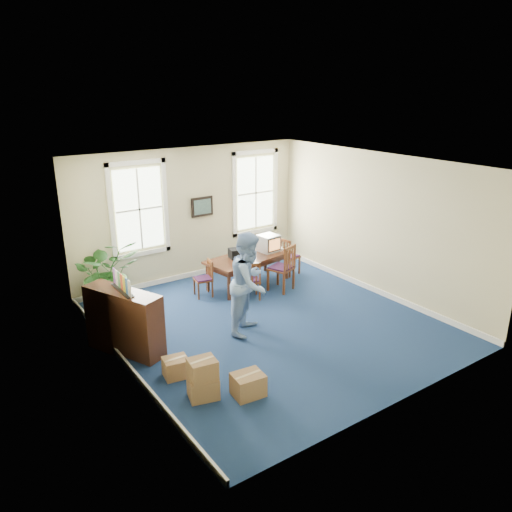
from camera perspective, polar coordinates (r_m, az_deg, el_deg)
floor at (r=10.17m, az=1.48°, el=-7.69°), size 6.50×6.50×0.00m
ceiling at (r=9.19m, az=1.64°, el=10.44°), size 6.50×6.50×0.00m
wall_back at (r=12.23m, az=-7.50°, el=4.79°), size 6.50×0.00×6.50m
wall_front at (r=7.37m, az=16.71°, el=-5.58°), size 6.50×0.00×6.50m
wall_left at (r=8.25m, az=-15.53°, el=-2.80°), size 0.00×6.50×6.50m
wall_right at (r=11.52m, az=13.71°, el=3.52°), size 0.00×6.50×6.50m
baseboard_back at (r=12.67m, az=-7.14°, el=-2.01°), size 6.00×0.04×0.12m
baseboard_left at (r=8.93m, az=-14.47°, el=-11.99°), size 0.04×6.50×0.12m
baseboard_right at (r=11.99m, az=13.05°, el=-3.61°), size 0.04×6.50×0.12m
window_left at (r=11.62m, az=-13.23°, el=5.22°), size 1.40×0.12×2.20m
window_right at (r=13.10m, az=-0.08°, el=7.24°), size 1.40×0.12×2.20m
wall_picture at (r=12.29m, az=-6.18°, el=5.63°), size 0.58×0.06×0.48m
conference_table at (r=11.95m, az=-0.86°, el=-1.64°), size 2.22×1.28×0.71m
crt_tv at (r=12.14m, az=1.43°, el=1.49°), size 0.49×0.53×0.41m
game_console at (r=12.32m, az=2.63°, el=0.87°), size 0.21×0.23×0.05m
equipment_bag at (r=11.70m, az=-1.97°, el=0.35°), size 0.50×0.38×0.23m
chair_near_left at (r=11.14m, az=-0.64°, el=-2.70°), size 0.53×0.53×0.90m
chair_near_right at (r=11.57m, az=2.88°, el=-1.31°), size 0.65×0.65×1.11m
chair_end_left at (r=11.33m, az=-6.08°, el=-2.59°), size 0.45×0.45×0.84m
chair_end_right at (r=12.59m, az=3.82°, el=0.02°), size 0.51×0.51×0.96m
man at (r=9.50m, az=-0.77°, el=-3.10°), size 1.23×1.18×1.99m
credenza at (r=9.25m, az=-14.84°, el=-7.02°), size 1.03×1.60×1.22m
brochure_rack at (r=8.96m, az=-15.12°, el=-2.53°), size 0.43×0.73×0.33m
potted_plant at (r=11.11m, az=-16.59°, el=-1.85°), size 1.47×1.31×1.53m
cardboard_boxes at (r=7.98m, az=-5.29°, el=-13.03°), size 1.39×1.39×0.69m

